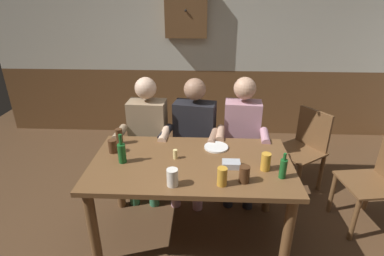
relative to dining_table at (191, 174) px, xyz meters
The scene contains 21 objects.
ground_plane 0.65m from the dining_table, 90.00° to the right, with size 6.99×6.99×0.00m, color #4C331E.
back_wall_upper 2.47m from the dining_table, 90.00° to the left, with size 5.83×0.12×1.37m, color beige.
back_wall_wainscot 2.26m from the dining_table, 90.00° to the left, with size 5.83×0.12×0.97m, color brown.
dining_table is the anchor object (origin of this frame).
person_0 0.84m from the dining_table, 125.76° to the left, with size 0.53×0.54×1.25m.
person_1 0.68m from the dining_table, 91.12° to the left, with size 0.60×0.58×1.25m.
person_2 0.83m from the dining_table, 54.71° to the left, with size 0.53×0.54×1.27m.
chair_empty_near_right 1.68m from the dining_table, ahead, with size 0.50×0.50×0.88m.
chair_empty_near_left 1.46m from the dining_table, 35.33° to the left, with size 0.61×0.61×0.88m.
table_candle 0.21m from the dining_table, 159.09° to the left, with size 0.04×0.04×0.08m, color #F9E08C.
condiment_caddy 0.35m from the dining_table, 10.99° to the right, with size 0.14×0.10×0.05m, color #B2B7BC.
plate_0 0.35m from the dining_table, 50.30° to the left, with size 0.21×0.21×0.01m, color white.
bottle_0 0.59m from the dining_table, behind, with size 0.06×0.06×0.25m.
bottle_1 0.74m from the dining_table, 15.80° to the right, with size 0.05×0.05×0.20m.
pint_glass_0 0.50m from the dining_table, 33.60° to the right, with size 0.08×0.08×0.13m, color #4C2D19.
pint_glass_1 0.75m from the dining_table, 155.88° to the left, with size 0.06×0.06×0.14m, color #4C2D19.
pint_glass_2 0.71m from the dining_table, 168.82° to the left, with size 0.07×0.07×0.12m, color #4C2D19.
pint_glass_3 0.42m from the dining_table, 52.82° to the right, with size 0.07×0.07×0.14m, color gold.
pint_glass_4 0.61m from the dining_table, ahead, with size 0.07×0.07×0.14m, color gold.
pint_glass_5 0.39m from the dining_table, 109.90° to the right, with size 0.08×0.08×0.13m, color white.
wall_dart_cabinet 2.42m from the dining_table, 94.52° to the left, with size 0.56×0.15×0.70m.
Camera 1 is at (0.10, -2.06, 2.03)m, focal length 28.47 mm.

